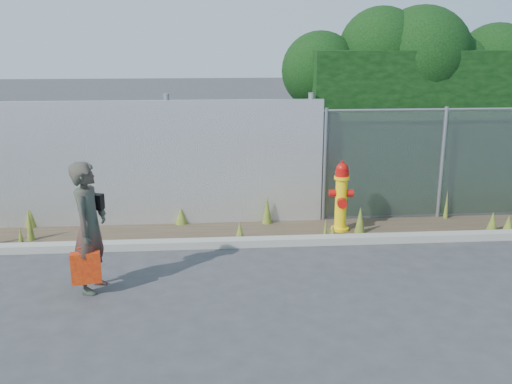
% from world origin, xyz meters
% --- Properties ---
extents(ground, '(80.00, 80.00, 0.00)m').
position_xyz_m(ground, '(0.00, 0.00, 0.00)').
color(ground, '#363739').
rests_on(ground, ground).
extents(curb, '(16.00, 0.22, 0.12)m').
position_xyz_m(curb, '(0.00, 1.80, 0.06)').
color(curb, gray).
rests_on(curb, ground).
extents(weed_strip, '(16.00, 1.31, 0.55)m').
position_xyz_m(weed_strip, '(0.49, 2.50, 0.13)').
color(weed_strip, '#413325').
rests_on(weed_strip, ground).
extents(corrugated_fence, '(8.50, 0.21, 2.30)m').
position_xyz_m(corrugated_fence, '(-3.25, 3.01, 1.10)').
color(corrugated_fence, silver).
rests_on(corrugated_fence, ground).
extents(chainlink_fence, '(6.50, 0.07, 2.05)m').
position_xyz_m(chainlink_fence, '(4.25, 3.00, 1.03)').
color(chainlink_fence, gray).
rests_on(chainlink_fence, ground).
extents(hedge, '(7.79, 1.93, 3.82)m').
position_xyz_m(hedge, '(4.36, 4.06, 2.07)').
color(hedge, black).
rests_on(hedge, ground).
extents(fire_hydrant, '(0.41, 0.37, 1.24)m').
position_xyz_m(fire_hydrant, '(1.23, 2.39, 0.60)').
color(fire_hydrant, yellow).
rests_on(fire_hydrant, ground).
extents(woman, '(0.53, 0.70, 1.73)m').
position_xyz_m(woman, '(-2.54, 0.35, 0.86)').
color(woman, '#0D5741').
rests_on(woman, ground).
extents(red_tote_bag, '(0.37, 0.14, 0.49)m').
position_xyz_m(red_tote_bag, '(-2.58, 0.14, 0.39)').
color(red_tote_bag, '#B6140A').
extents(black_shoulder_bag, '(0.27, 0.11, 0.20)m').
position_xyz_m(black_shoulder_bag, '(-2.50, 0.49, 1.17)').
color(black_shoulder_bag, black).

